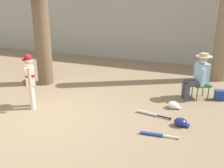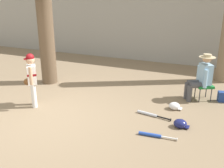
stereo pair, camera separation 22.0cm
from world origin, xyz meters
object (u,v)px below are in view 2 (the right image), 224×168
Objects in this scene: young_ballplayer at (32,77)px; bat_blue_youth at (153,135)px; bat_aluminum_silver at (150,114)px; batting_helmet_navy at (180,124)px; tree_near_player at (44,4)px; seated_spectator at (201,76)px; folding_stool at (204,86)px; batting_helmet_white at (174,106)px.

bat_blue_youth is (3.06, -0.24, -0.71)m from young_ballplayer.
batting_helmet_navy is (0.72, -0.26, 0.05)m from bat_aluminum_silver.
tree_near_player reaches higher than bat_aluminum_silver.
folding_stool is at bearing 28.61° from seated_spectator.
batting_helmet_white is (-0.54, -0.92, -0.29)m from folding_stool.
batting_helmet_white is at bearing 53.58° from bat_aluminum_silver.
tree_near_player is 16.60× the size of batting_helmet_navy.
tree_near_player reaches higher than folding_stool.
seated_spectator is at bearing 62.48° from batting_helmet_white.
batting_helmet_white is (0.11, 1.45, 0.04)m from bat_blue_youth.
batting_helmet_navy is at bearing -98.06° from folding_stool.
seated_spectator is 1.82m from batting_helmet_navy.
folding_stool is 1.10m from batting_helmet_white.
bat_blue_youth is at bearing -94.54° from batting_helmet_white.
folding_stool is 1.70× the size of batting_helmet_navy.
tree_near_player reaches higher than batting_helmet_navy.
young_ballplayer is at bearing -159.16° from batting_helmet_white.
folding_stool is at bearing 81.94° from batting_helmet_navy.
young_ballplayer is 3.15m from bat_blue_youth.
young_ballplayer is 1.09× the size of seated_spectator.
batting_helmet_navy is at bearing -71.17° from batting_helmet_white.
tree_near_player is 16.92× the size of batting_helmet_white.
bat_blue_youth is (3.84, -1.88, -2.31)m from tree_near_player.
bat_blue_youth is (-0.65, -2.36, -0.33)m from folding_stool.
batting_helmet_navy reaches higher than bat_blue_youth.
folding_stool is 0.29m from seated_spectator.
young_ballplayer is at bearing -150.22° from folding_stool.
batting_helmet_white is (-0.45, -0.87, -0.56)m from seated_spectator.
folding_stool is at bearing 6.12° from tree_near_player.
batting_helmet_white is at bearing -6.28° from tree_near_player.
young_ballplayer is 1.77× the size of bat_blue_youth.
seated_spectator is 1.13m from batting_helmet_white.
young_ballplayer is 3.46m from batting_helmet_white.
tree_near_player is 9.79× the size of folding_stool.
batting_helmet_navy is (4.25, -1.28, -2.26)m from tree_near_player.
batting_helmet_navy is (3.47, 0.36, -0.66)m from young_ballplayer.
tree_near_player reaches higher than seated_spectator.
batting_helmet_navy is at bearing -20.14° from bat_aluminum_silver.
bat_aluminum_silver is at bearing -126.42° from batting_helmet_white.
batting_helmet_navy is (0.29, -0.85, 0.00)m from batting_helmet_white.
seated_spectator is (4.41, 0.43, -1.70)m from tree_near_player.
tree_near_player is at bearing -173.88° from folding_stool.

